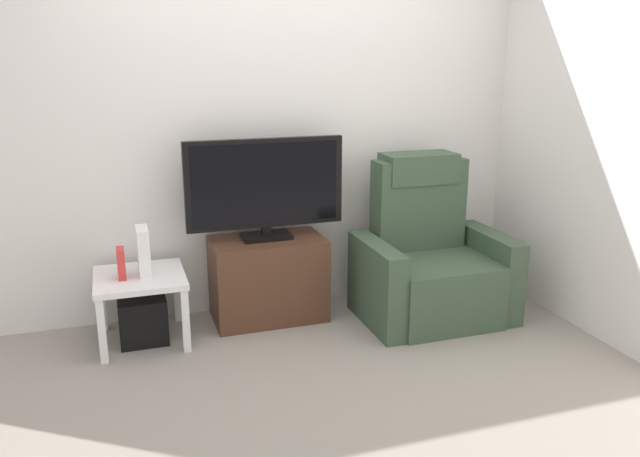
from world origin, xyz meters
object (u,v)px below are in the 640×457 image
recliner_armchair (430,262)px  game_console (143,251)px  tv_stand (268,279)px  subwoofer_box (143,318)px  television (265,186)px  book_upright (121,263)px  side_table (140,285)px

recliner_armchair → game_console: (-1.86, 0.18, 0.21)m
tv_stand → game_console: size_ratio=2.51×
subwoofer_box → tv_stand: bearing=6.6°
tv_stand → television: 0.63m
game_console → television: bearing=7.5°
subwoofer_box → television: bearing=7.9°
television → recliner_armchair: bearing=-15.2°
television → subwoofer_box: 1.13m
tv_stand → game_console: bearing=-173.8°
tv_stand → book_upright: (-0.93, -0.12, 0.24)m
television → game_console: bearing=-172.5°
recliner_armchair → book_upright: size_ratio=5.81×
game_console → recliner_armchair: bearing=-5.7°
recliner_armchair → subwoofer_box: (-1.89, 0.17, -0.23)m
side_table → game_console: size_ratio=1.83×
subwoofer_box → book_upright: 0.39m
recliner_armchair → subwoofer_box: bearing=-178.5°
subwoofer_box → book_upright: book_upright is taller
subwoofer_box → book_upright: size_ratio=1.55×
tv_stand → television: bearing=90.0°
subwoofer_box → game_console: 0.44m
television → book_upright: bearing=-171.8°
side_table → subwoofer_box: size_ratio=1.87×
side_table → subwoofer_box: 0.22m
tv_stand → game_console: (-0.79, -0.09, 0.30)m
book_upright → tv_stand: bearing=7.1°
tv_stand → recliner_armchair: size_ratio=0.69×
television → side_table: (-0.83, -0.11, -0.54)m
tv_stand → side_table: tv_stand is taller
side_table → book_upright: 0.19m
recliner_armchair → book_upright: recliner_armchair is taller
side_table → book_upright: book_upright is taller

